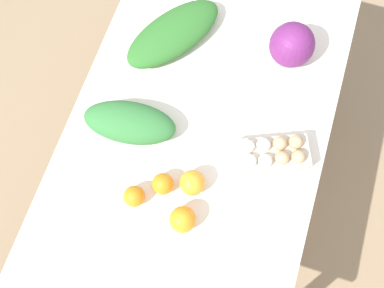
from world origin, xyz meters
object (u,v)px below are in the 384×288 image
object	(u,v)px
greens_bunch_beet_tops	(130,122)
orange_3	(163,184)
cabbage_purple	(292,45)
orange_0	(134,196)
egg_carton	(271,154)
greens_bunch_kale	(173,33)
orange_1	(183,219)
orange_2	(192,183)

from	to	relation	value
greens_bunch_beet_tops	orange_3	distance (m)	0.23
cabbage_purple	orange_0	world-z (taller)	cabbage_purple
cabbage_purple	greens_bunch_beet_tops	bearing A→B (deg)	-46.00
egg_carton	orange_3	world-z (taller)	egg_carton
greens_bunch_kale	greens_bunch_beet_tops	xyz separation A→B (m)	(0.35, -0.03, 0.01)
egg_carton	greens_bunch_kale	xyz separation A→B (m)	(-0.32, -0.43, -0.01)
orange_0	orange_1	world-z (taller)	orange_1
orange_3	cabbage_purple	bearing A→B (deg)	155.31
egg_carton	cabbage_purple	bearing A→B (deg)	-107.96
orange_0	orange_2	size ratio (longest dim) A/B	0.83
orange_2	orange_1	bearing A→B (deg)	3.27
orange_1	orange_3	distance (m)	0.13
greens_bunch_kale	orange_1	xyz separation A→B (m)	(0.59, 0.23, 0.00)
egg_carton	orange_3	bearing A→B (deg)	10.33
egg_carton	orange_1	world-z (taller)	egg_carton
greens_bunch_beet_tops	orange_1	world-z (taller)	greens_bunch_beet_tops
orange_3	orange_2	bearing A→B (deg)	109.13
orange_2	orange_3	distance (m)	0.09
greens_bunch_kale	greens_bunch_beet_tops	world-z (taller)	greens_bunch_beet_tops
greens_bunch_kale	orange_0	world-z (taller)	greens_bunch_kale
greens_bunch_kale	orange_3	size ratio (longest dim) A/B	5.56
orange_0	orange_3	world-z (taller)	orange_3
greens_bunch_beet_tops	orange_2	bearing A→B (deg)	62.87
orange_0	orange_3	size ratio (longest dim) A/B	0.97
egg_carton	orange_0	size ratio (longest dim) A/B	3.89
cabbage_purple	orange_1	distance (m)	0.67
orange_0	orange_2	xyz separation A→B (m)	(-0.09, 0.16, 0.01)
orange_0	greens_bunch_beet_tops	bearing A→B (deg)	-157.21
orange_2	greens_bunch_beet_tops	bearing A→B (deg)	-117.13
greens_bunch_kale	orange_1	size ratio (longest dim) A/B	4.68
greens_bunch_kale	orange_3	distance (m)	0.53
orange_2	orange_0	bearing A→B (deg)	-59.39
greens_bunch_kale	orange_0	distance (m)	0.58
greens_bunch_kale	orange_2	size ratio (longest dim) A/B	4.73
egg_carton	orange_3	distance (m)	0.35
cabbage_purple	orange_0	distance (m)	0.71
cabbage_purple	orange_1	size ratio (longest dim) A/B	1.86
greens_bunch_beet_tops	orange_2	size ratio (longest dim) A/B	3.74
greens_bunch_beet_tops	greens_bunch_kale	bearing A→B (deg)	175.66
orange_2	orange_3	bearing A→B (deg)	-70.87
cabbage_purple	egg_carton	bearing A→B (deg)	4.80
egg_carton	orange_3	size ratio (longest dim) A/B	3.78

